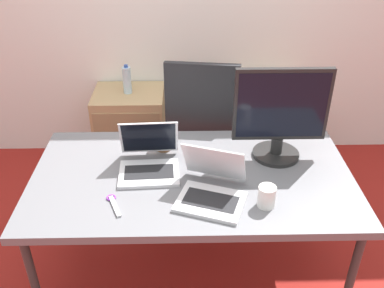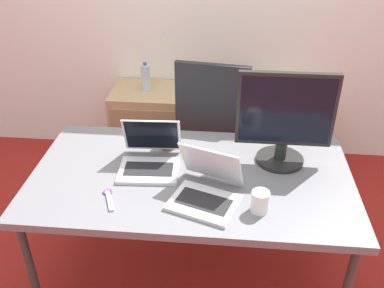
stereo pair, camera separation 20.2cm
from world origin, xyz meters
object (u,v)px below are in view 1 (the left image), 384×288
water_bottle (127,80)px  cabinet_right (266,128)px  coffee_cup_brown (163,141)px  monitor (280,115)px  office_chair (204,147)px  mouse (221,164)px  cabinet_left (131,129)px  laptop_right (212,188)px  coffee_cup_white (267,196)px  laptop_left (149,161)px

water_bottle → cabinet_right: bearing=-0.1°
cabinet_right → coffee_cup_brown: 1.29m
monitor → cabinet_right: bearing=81.0°
coffee_cup_brown → office_chair: bearing=64.5°
office_chair → mouse: size_ratio=15.66×
cabinet_left → coffee_cup_brown: bearing=-72.2°
mouse → water_bottle: bearing=118.0°
laptop_right → office_chair: bearing=89.4°
cabinet_left → mouse: 1.34m
cabinet_left → laptop_right: laptop_right is taller
coffee_cup_white → mouse: bearing=119.9°
cabinet_right → coffee_cup_brown: bearing=-128.8°
office_chair → coffee_cup_white: office_chair is taller
water_bottle → coffee_cup_brown: (0.30, -0.94, 0.04)m
cabinet_right → water_bottle: 1.13m
cabinet_right → laptop_left: size_ratio=1.93×
cabinet_left → mouse: (0.60, -1.12, 0.42)m
office_chair → laptop_right: 1.00m
laptop_right → coffee_cup_brown: laptop_right is taller
cabinet_left → laptop_left: 1.24m
cabinet_left → coffee_cup_white: (0.77, -1.43, 0.46)m
laptop_left → coffee_cup_brown: bearing=71.3°
water_bottle → mouse: size_ratio=3.17×
laptop_left → coffee_cup_white: (0.54, -0.30, 0.00)m
office_chair → cabinet_right: bearing=39.8°
coffee_cup_brown → cabinet_right: bearing=51.2°
cabinet_left → cabinet_right: bearing=0.0°
laptop_left → monitor: monitor is taller
office_chair → cabinet_left: size_ratio=1.74×
cabinet_right → laptop_right: size_ratio=1.54×
laptop_right → monitor: (0.36, 0.34, 0.19)m
laptop_right → mouse: bearing=75.4°
cabinet_right → mouse: (-0.46, -1.12, 0.42)m
cabinet_left → coffee_cup_brown: size_ratio=6.58×
water_bottle → coffee_cup_white: water_bottle is taller
water_bottle → mouse: bearing=-62.0°
water_bottle → monitor: size_ratio=0.45×
laptop_right → coffee_cup_brown: (-0.23, 0.42, -0.00)m
mouse → coffee_cup_brown: size_ratio=0.73×
laptop_left → coffee_cup_brown: laptop_left is taller
cabinet_left → coffee_cup_white: 1.69m
laptop_right → coffee_cup_white: size_ratio=3.95×
cabinet_left → cabinet_right: size_ratio=1.00×
laptop_left → laptop_right: laptop_left is taller
monitor → coffee_cup_brown: bearing=172.0°
office_chair → coffee_cup_brown: office_chair is taller
cabinet_right → water_bottle: size_ratio=2.83×
cabinet_right → monitor: bearing=-99.0°
office_chair → monitor: monitor is taller
laptop_right → monitor: bearing=43.2°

